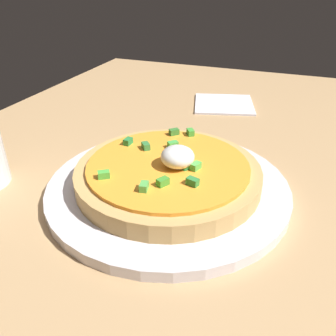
% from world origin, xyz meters
% --- Properties ---
extents(dining_table, '(1.20, 0.69, 0.02)m').
position_xyz_m(dining_table, '(0.00, 0.00, 0.01)').
color(dining_table, tan).
rests_on(dining_table, ground).
extents(plate, '(0.29, 0.29, 0.01)m').
position_xyz_m(plate, '(-0.01, -0.05, 0.03)').
color(plate, silver).
rests_on(plate, dining_table).
extents(pizza, '(0.22, 0.22, 0.05)m').
position_xyz_m(pizza, '(-0.01, -0.05, 0.05)').
color(pizza, tan).
rests_on(pizza, plate).
extents(napkin, '(0.14, 0.14, 0.00)m').
position_xyz_m(napkin, '(0.32, -0.05, 0.02)').
color(napkin, white).
rests_on(napkin, dining_table).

